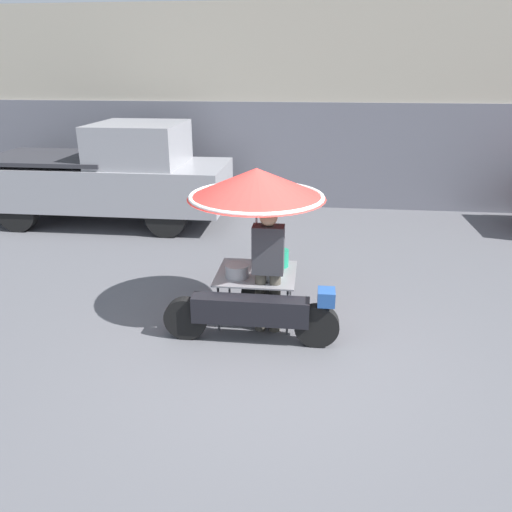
% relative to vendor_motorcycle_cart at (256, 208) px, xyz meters
% --- Properties ---
extents(ground_plane, '(36.00, 36.00, 0.00)m').
position_rel_vendor_motorcycle_cart_xyz_m(ground_plane, '(0.24, -0.75, -1.54)').
color(ground_plane, '#56565B').
extents(shopfront_building, '(28.00, 2.06, 4.46)m').
position_rel_vendor_motorcycle_cart_xyz_m(shopfront_building, '(0.24, 6.83, 0.68)').
color(shopfront_building, '#B2A893').
rests_on(shopfront_building, ground).
extents(vendor_motorcycle_cart, '(2.12, 1.70, 2.01)m').
position_rel_vendor_motorcycle_cart_xyz_m(vendor_motorcycle_cart, '(0.00, 0.00, 0.00)').
color(vendor_motorcycle_cart, black).
rests_on(vendor_motorcycle_cart, ground).
extents(vendor_person, '(0.38, 0.22, 1.60)m').
position_rel_vendor_motorcycle_cart_xyz_m(vendor_person, '(0.17, -0.24, -0.64)').
color(vendor_person, '#4C473D').
rests_on(vendor_person, ground).
extents(pickup_truck, '(5.15, 1.98, 2.09)m').
position_rel_vendor_motorcycle_cart_xyz_m(pickup_truck, '(-3.56, 4.09, -0.53)').
color(pickup_truck, black).
rests_on(pickup_truck, ground).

